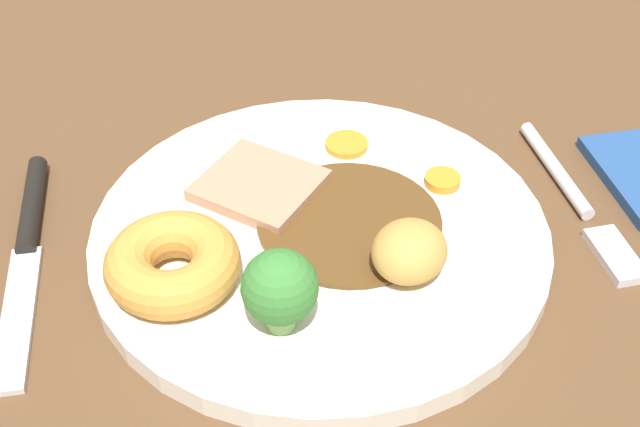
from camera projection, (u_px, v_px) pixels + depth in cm
name	position (u px, v px, depth cm)	size (l,w,h in cm)	color
dining_table	(269.00, 271.00, 50.81)	(120.00, 84.00, 3.60)	brown
dinner_plate	(320.00, 235.00, 49.54)	(27.04, 27.04, 1.40)	silver
gravy_pool	(351.00, 227.00, 48.83)	(10.97, 10.97, 0.30)	#563819
meat_slice_main	(266.00, 184.00, 51.39)	(6.81, 6.27, 0.80)	tan
yorkshire_pudding	(173.00, 264.00, 44.82)	(7.41, 7.41, 2.67)	#C68938
roast_potato_left	(409.00, 251.00, 45.20)	(4.06, 4.40, 3.15)	#BC8C42
carrot_coin_front	(442.00, 180.00, 51.89)	(2.24, 2.24, 0.56)	orange
carrot_coin_back	(346.00, 144.00, 54.83)	(2.81, 2.81, 0.42)	orange
broccoli_floret	(286.00, 288.00, 41.58)	(3.96, 3.96, 4.79)	#8CB766
fork	(578.00, 202.00, 52.31)	(2.46, 15.31, 0.90)	silver
knife	(27.00, 242.00, 49.43)	(1.78, 18.51, 1.20)	black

